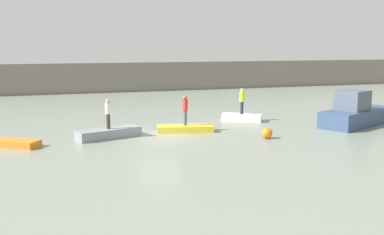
{
  "coord_description": "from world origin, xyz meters",
  "views": [
    {
      "loc": [
        -6.27,
        -24.78,
        5.23
      ],
      "look_at": [
        2.7,
        2.01,
        0.69
      ],
      "focal_mm": 42.22,
      "sensor_mm": 36.0,
      "label": 1
    }
  ],
  "objects_px": {
    "person_hiviz_shirt": "(242,100)",
    "person_red_shirt": "(185,109)",
    "rowboat_orange": "(10,143)",
    "person_white_shirt": "(108,112)",
    "rowboat_grey": "(109,133)",
    "rowboat_white": "(242,118)",
    "motorboat": "(356,113)",
    "mooring_buoy": "(267,133)",
    "rowboat_yellow": "(185,129)"
  },
  "relations": [
    {
      "from": "person_hiviz_shirt",
      "to": "person_red_shirt",
      "type": "height_order",
      "value": "person_hiviz_shirt"
    },
    {
      "from": "rowboat_orange",
      "to": "person_white_shirt",
      "type": "distance_m",
      "value": 5.39
    },
    {
      "from": "rowboat_grey",
      "to": "rowboat_white",
      "type": "xyz_separation_m",
      "value": [
        9.61,
        2.88,
        -0.02
      ]
    },
    {
      "from": "motorboat",
      "to": "mooring_buoy",
      "type": "height_order",
      "value": "motorboat"
    },
    {
      "from": "rowboat_yellow",
      "to": "person_hiviz_shirt",
      "type": "xyz_separation_m",
      "value": [
        4.9,
        2.45,
        1.29
      ]
    },
    {
      "from": "motorboat",
      "to": "rowboat_white",
      "type": "height_order",
      "value": "motorboat"
    },
    {
      "from": "motorboat",
      "to": "person_hiviz_shirt",
      "type": "xyz_separation_m",
      "value": [
        -6.42,
        3.9,
        0.69
      ]
    },
    {
      "from": "person_white_shirt",
      "to": "rowboat_white",
      "type": "bearing_deg",
      "value": 16.71
    },
    {
      "from": "mooring_buoy",
      "to": "rowboat_white",
      "type": "bearing_deg",
      "value": 79.03
    },
    {
      "from": "rowboat_grey",
      "to": "person_red_shirt",
      "type": "height_order",
      "value": "person_red_shirt"
    },
    {
      "from": "rowboat_yellow",
      "to": "mooring_buoy",
      "type": "bearing_deg",
      "value": -28.96
    },
    {
      "from": "rowboat_orange",
      "to": "person_red_shirt",
      "type": "distance_m",
      "value": 10.04
    },
    {
      "from": "rowboat_orange",
      "to": "rowboat_grey",
      "type": "xyz_separation_m",
      "value": [
        5.21,
        0.49,
        0.09
      ]
    },
    {
      "from": "rowboat_yellow",
      "to": "person_red_shirt",
      "type": "height_order",
      "value": "person_red_shirt"
    },
    {
      "from": "rowboat_grey",
      "to": "mooring_buoy",
      "type": "height_order",
      "value": "mooring_buoy"
    },
    {
      "from": "rowboat_grey",
      "to": "rowboat_orange",
      "type": "bearing_deg",
      "value": 167.67
    },
    {
      "from": "rowboat_yellow",
      "to": "person_red_shirt",
      "type": "bearing_deg",
      "value": -121.72
    },
    {
      "from": "motorboat",
      "to": "person_hiviz_shirt",
      "type": "bearing_deg",
      "value": 148.74
    },
    {
      "from": "motorboat",
      "to": "rowboat_orange",
      "type": "bearing_deg",
      "value": 178.59
    },
    {
      "from": "rowboat_orange",
      "to": "rowboat_white",
      "type": "bearing_deg",
      "value": 46.63
    },
    {
      "from": "rowboat_grey",
      "to": "mooring_buoy",
      "type": "bearing_deg",
      "value": -37.11
    },
    {
      "from": "rowboat_orange",
      "to": "rowboat_white",
      "type": "height_order",
      "value": "rowboat_white"
    },
    {
      "from": "person_hiviz_shirt",
      "to": "person_white_shirt",
      "type": "height_order",
      "value": "person_hiviz_shirt"
    },
    {
      "from": "person_hiviz_shirt",
      "to": "person_white_shirt",
      "type": "distance_m",
      "value": 10.03
    },
    {
      "from": "rowboat_yellow",
      "to": "person_red_shirt",
      "type": "xyz_separation_m",
      "value": [
        -0.0,
        -0.0,
        1.23
      ]
    },
    {
      "from": "person_hiviz_shirt",
      "to": "mooring_buoy",
      "type": "xyz_separation_m",
      "value": [
        -1.14,
        -5.87,
        -1.18
      ]
    },
    {
      "from": "rowboat_white",
      "to": "rowboat_grey",
      "type": "bearing_deg",
      "value": -133.4
    },
    {
      "from": "person_hiviz_shirt",
      "to": "person_red_shirt",
      "type": "bearing_deg",
      "value": -153.48
    },
    {
      "from": "rowboat_white",
      "to": "person_red_shirt",
      "type": "xyz_separation_m",
      "value": [
        -4.9,
        -2.45,
        1.18
      ]
    },
    {
      "from": "person_red_shirt",
      "to": "person_white_shirt",
      "type": "distance_m",
      "value": 4.72
    },
    {
      "from": "rowboat_grey",
      "to": "rowboat_yellow",
      "type": "xyz_separation_m",
      "value": [
        4.7,
        0.44,
        -0.08
      ]
    },
    {
      "from": "rowboat_white",
      "to": "mooring_buoy",
      "type": "xyz_separation_m",
      "value": [
        -1.14,
        -5.87,
        0.06
      ]
    },
    {
      "from": "motorboat",
      "to": "person_red_shirt",
      "type": "relative_size",
      "value": 3.5
    },
    {
      "from": "rowboat_white",
      "to": "mooring_buoy",
      "type": "relative_size",
      "value": 4.35
    },
    {
      "from": "rowboat_grey",
      "to": "rowboat_white",
      "type": "height_order",
      "value": "rowboat_grey"
    },
    {
      "from": "rowboat_yellow",
      "to": "mooring_buoy",
      "type": "relative_size",
      "value": 5.47
    },
    {
      "from": "rowboat_orange",
      "to": "mooring_buoy",
      "type": "height_order",
      "value": "mooring_buoy"
    },
    {
      "from": "motorboat",
      "to": "rowboat_grey",
      "type": "bearing_deg",
      "value": 176.39
    },
    {
      "from": "person_red_shirt",
      "to": "person_white_shirt",
      "type": "relative_size",
      "value": 1.1
    },
    {
      "from": "rowboat_yellow",
      "to": "person_white_shirt",
      "type": "distance_m",
      "value": 4.89
    },
    {
      "from": "rowboat_yellow",
      "to": "person_white_shirt",
      "type": "height_order",
      "value": "person_white_shirt"
    },
    {
      "from": "rowboat_grey",
      "to": "person_red_shirt",
      "type": "distance_m",
      "value": 4.86
    },
    {
      "from": "motorboat",
      "to": "rowboat_yellow",
      "type": "height_order",
      "value": "motorboat"
    },
    {
      "from": "motorboat",
      "to": "rowboat_yellow",
      "type": "xyz_separation_m",
      "value": [
        -11.32,
        1.45,
        -0.6
      ]
    },
    {
      "from": "rowboat_orange",
      "to": "rowboat_grey",
      "type": "distance_m",
      "value": 5.24
    },
    {
      "from": "rowboat_grey",
      "to": "mooring_buoy",
      "type": "relative_size",
      "value": 5.92
    },
    {
      "from": "rowboat_grey",
      "to": "person_hiviz_shirt",
      "type": "xyz_separation_m",
      "value": [
        9.61,
        2.88,
        1.22
      ]
    },
    {
      "from": "rowboat_white",
      "to": "person_red_shirt",
      "type": "bearing_deg",
      "value": -123.6
    },
    {
      "from": "motorboat",
      "to": "mooring_buoy",
      "type": "bearing_deg",
      "value": -165.38
    },
    {
      "from": "mooring_buoy",
      "to": "motorboat",
      "type": "bearing_deg",
      "value": 14.62
    }
  ]
}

